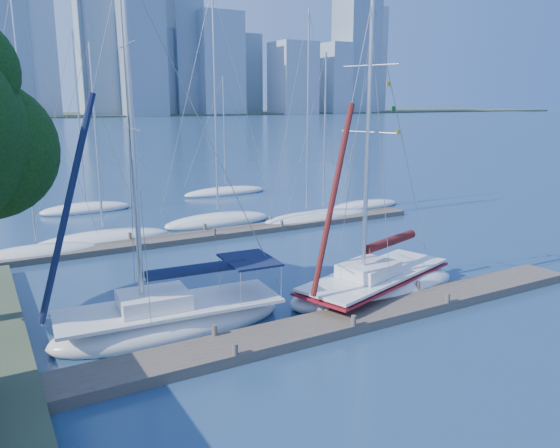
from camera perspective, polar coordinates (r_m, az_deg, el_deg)
ground at (r=22.32m, az=6.23°, el=-10.64°), size 700.00×700.00×0.00m
near_dock at (r=22.24m, az=6.24°, el=-10.16°), size 26.00×2.00×0.40m
far_dock at (r=36.50m, az=-5.90°, el=-0.97°), size 30.00×1.80×0.36m
sailboat_navy at (r=21.86m, az=-11.35°, el=-8.42°), size 9.43×3.64×14.07m
sailboat_maroon at (r=25.66m, az=9.98°, el=-5.22°), size 9.63×5.63×13.48m
bg_boat_0 at (r=34.32m, az=-24.02°, el=-2.76°), size 7.06×3.00×14.64m
bg_boat_1 at (r=36.18m, az=-17.94°, el=-1.52°), size 8.67×5.49×12.53m
bg_boat_2 at (r=39.89m, az=-6.48°, el=0.41°), size 8.45×4.96×16.59m
bg_boat_3 at (r=40.16m, az=2.80°, el=0.54°), size 7.51×3.84×15.28m
bg_boat_4 at (r=41.28m, az=4.53°, el=0.79°), size 8.38×4.51×12.53m
bg_boat_5 at (r=46.35m, az=8.81°, el=1.98°), size 7.05×3.90×11.70m
bg_boat_6 at (r=46.83m, az=-19.60°, el=1.56°), size 7.10×2.33×14.38m
bg_boat_7 at (r=52.58m, az=-5.72°, el=3.37°), size 8.31×2.33×11.30m
skyline at (r=309.46m, az=-24.53°, el=16.48°), size 503.13×51.31×114.28m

